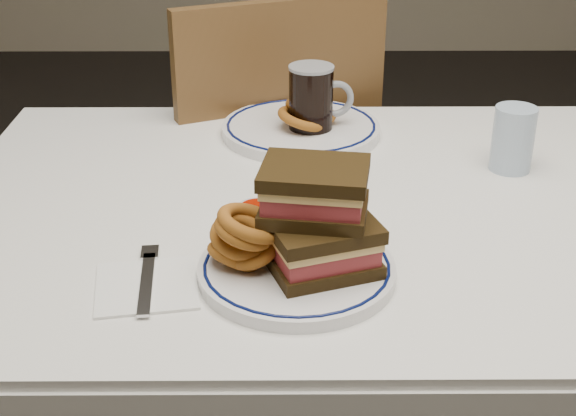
{
  "coord_description": "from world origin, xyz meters",
  "views": [
    {
      "loc": [
        -0.11,
        -1.11,
        1.3
      ],
      "look_at": [
        -0.1,
        -0.19,
        0.83
      ],
      "focal_mm": 50.0,
      "sensor_mm": 36.0,
      "label": 1
    }
  ],
  "objects_px": {
    "reuben_sandwich": "(319,218)",
    "far_plate": "(301,129)",
    "main_plate": "(297,270)",
    "beer_mug": "(312,102)",
    "chair_far": "(261,184)"
  },
  "relations": [
    {
      "from": "chair_far",
      "to": "far_plate",
      "type": "height_order",
      "value": "chair_far"
    },
    {
      "from": "chair_far",
      "to": "main_plate",
      "type": "xyz_separation_m",
      "value": [
        0.07,
        -0.76,
        0.24
      ]
    },
    {
      "from": "chair_far",
      "to": "main_plate",
      "type": "relative_size",
      "value": 3.76
    },
    {
      "from": "beer_mug",
      "to": "chair_far",
      "type": "bearing_deg",
      "value": 110.33
    },
    {
      "from": "chair_far",
      "to": "far_plate",
      "type": "xyz_separation_m",
      "value": [
        0.08,
        -0.26,
        0.24
      ]
    },
    {
      "from": "reuben_sandwich",
      "to": "far_plate",
      "type": "distance_m",
      "value": 0.51
    },
    {
      "from": "far_plate",
      "to": "reuben_sandwich",
      "type": "bearing_deg",
      "value": -88.72
    },
    {
      "from": "far_plate",
      "to": "main_plate",
      "type": "bearing_deg",
      "value": -91.81
    },
    {
      "from": "reuben_sandwich",
      "to": "far_plate",
      "type": "bearing_deg",
      "value": 91.28
    },
    {
      "from": "main_plate",
      "to": "far_plate",
      "type": "distance_m",
      "value": 0.5
    },
    {
      "from": "main_plate",
      "to": "far_plate",
      "type": "bearing_deg",
      "value": 88.19
    },
    {
      "from": "reuben_sandwich",
      "to": "far_plate",
      "type": "relative_size",
      "value": 0.56
    },
    {
      "from": "reuben_sandwich",
      "to": "main_plate",
      "type": "bearing_deg",
      "value": 179.2
    },
    {
      "from": "main_plate",
      "to": "reuben_sandwich",
      "type": "relative_size",
      "value": 1.57
    },
    {
      "from": "reuben_sandwich",
      "to": "far_plate",
      "type": "height_order",
      "value": "reuben_sandwich"
    }
  ]
}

